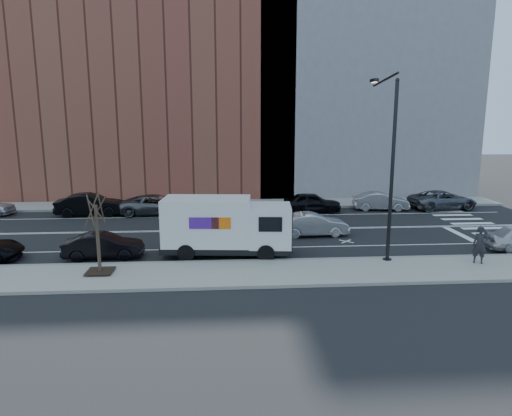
{
  "coord_description": "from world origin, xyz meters",
  "views": [
    {
      "loc": [
        -1.2,
        -29.03,
        7.19
      ],
      "look_at": [
        0.87,
        0.24,
        1.4
      ],
      "focal_mm": 32.0,
      "sensor_mm": 36.0,
      "label": 1
    }
  ],
  "objects": [
    {
      "name": "far_parked_b",
      "position": [
        -11.2,
        5.3,
        0.82
      ],
      "size": [
        5.12,
        2.09,
        1.65
      ],
      "primitive_type": "imported",
      "rotation": [
        0.0,
        0.0,
        1.64
      ],
      "color": "black",
      "rests_on": "ground"
    },
    {
      "name": "bldg_brick",
      "position": [
        -8.0,
        15.6,
        11.0
      ],
      "size": [
        26.0,
        10.0,
        22.0
      ],
      "primitive_type": "cube",
      "color": "brown",
      "rests_on": "ground"
    },
    {
      "name": "ground",
      "position": [
        0.0,
        0.0,
        0.0
      ],
      "size": [
        120.0,
        120.0,
        0.0
      ],
      "primitive_type": "plane",
      "color": "black",
      "rests_on": "ground"
    },
    {
      "name": "fedex_van",
      "position": [
        -1.14,
        -5.6,
        1.63
      ],
      "size": [
        6.98,
        2.92,
        3.11
      ],
      "rotation": [
        0.0,
        0.0,
        -0.09
      ],
      "color": "black",
      "rests_on": "ground"
    },
    {
      "name": "far_parked_d",
      "position": [
        -2.24,
        5.34,
        0.7
      ],
      "size": [
        5.0,
        2.45,
        1.4
      ],
      "primitive_type": "imported",
      "rotation": [
        0.0,
        0.0,
        1.68
      ],
      "color": "navy",
      "rests_on": "ground"
    },
    {
      "name": "pedestrian",
      "position": [
        11.3,
        -8.26,
        1.08
      ],
      "size": [
        0.8,
        0.68,
        1.86
      ],
      "primitive_type": "imported",
      "rotation": [
        0.0,
        0.0,
        -0.42
      ],
      "color": "#232227",
      "rests_on": "sidewalk_near"
    },
    {
      "name": "driving_sedan",
      "position": [
        4.28,
        -1.81,
        0.71
      ],
      "size": [
        4.4,
        1.75,
        1.42
      ],
      "primitive_type": "imported",
      "rotation": [
        0.0,
        0.0,
        1.63
      ],
      "color": "#ACACB1",
      "rests_on": "ground"
    },
    {
      "name": "street_tree",
      "position": [
        -7.0,
        -8.4,
        1.45
      ],
      "size": [
        1.2,
        1.2,
        3.75
      ],
      "color": "black",
      "rests_on": "ground"
    },
    {
      "name": "sidewalk_far",
      "position": [
        0.0,
        8.8,
        0.07
      ],
      "size": [
        44.0,
        3.6,
        0.15
      ],
      "primitive_type": "cube",
      "color": "gray",
      "rests_on": "ground"
    },
    {
      "name": "bldg_concrete",
      "position": [
        12.0,
        15.6,
        13.0
      ],
      "size": [
        20.0,
        10.0,
        26.0
      ],
      "primitive_type": "cube",
      "color": "slate",
      "rests_on": "ground"
    },
    {
      "name": "far_parked_f",
      "position": [
        11.2,
        5.79,
        0.71
      ],
      "size": [
        4.47,
        2.02,
        1.42
      ],
      "primitive_type": "imported",
      "rotation": [
        0.0,
        0.0,
        1.45
      ],
      "color": "#A1A1A5",
      "rests_on": "ground"
    },
    {
      "name": "curb_far",
      "position": [
        0.0,
        7.0,
        0.08
      ],
      "size": [
        44.0,
        0.25,
        0.17
      ],
      "primitive_type": "cube",
      "color": "gray",
      "rests_on": "ground"
    },
    {
      "name": "far_parked_c",
      "position": [
        -6.29,
        5.32,
        0.75
      ],
      "size": [
        5.42,
        2.55,
        1.5
      ],
      "primitive_type": "imported",
      "rotation": [
        0.0,
        0.0,
        1.56
      ],
      "color": "#53565B",
      "rests_on": "ground"
    },
    {
      "name": "streetlight",
      "position": [
        7.0,
        -6.91,
        5.08
      ],
      "size": [
        0.44,
        4.02,
        9.34
      ],
      "color": "black",
      "rests_on": "ground"
    },
    {
      "name": "far_parked_g",
      "position": [
        16.32,
        5.87,
        0.74
      ],
      "size": [
        5.65,
        3.19,
        1.49
      ],
      "primitive_type": "imported",
      "rotation": [
        0.0,
        0.0,
        1.71
      ],
      "color": "#54565C",
      "rests_on": "ground"
    },
    {
      "name": "far_parked_e",
      "position": [
        5.6,
        5.41,
        0.76
      ],
      "size": [
        4.6,
        2.1,
        1.53
      ],
      "primitive_type": "imported",
      "rotation": [
        0.0,
        0.0,
        1.5
      ],
      "color": "black",
      "rests_on": "ground"
    },
    {
      "name": "sidewalk_near",
      "position": [
        0.0,
        -8.8,
        0.07
      ],
      "size": [
        44.0,
        3.6,
        0.15
      ],
      "primitive_type": "cube",
      "color": "gray",
      "rests_on": "ground"
    },
    {
      "name": "crosswalk",
      "position": [
        16.0,
        0.0,
        0.0
      ],
      "size": [
        3.0,
        14.0,
        0.01
      ],
      "primitive_type": null,
      "color": "white",
      "rests_on": "ground"
    },
    {
      "name": "curb_near",
      "position": [
        0.0,
        -7.0,
        0.08
      ],
      "size": [
        44.0,
        0.25,
        0.17
      ],
      "primitive_type": "cube",
      "color": "gray",
      "rests_on": "ground"
    },
    {
      "name": "road_markings",
      "position": [
        0.0,
        0.0,
        0.0
      ],
      "size": [
        40.0,
        8.6,
        0.01
      ],
      "primitive_type": null,
      "color": "white",
      "rests_on": "ground"
    },
    {
      "name": "near_parked_rear_a",
      "position": [
        -7.5,
        -5.65,
        0.66
      ],
      "size": [
        4.09,
        1.6,
        1.33
      ],
      "primitive_type": "imported",
      "rotation": [
        0.0,
        0.0,
        1.62
      ],
      "color": "black",
      "rests_on": "ground"
    }
  ]
}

